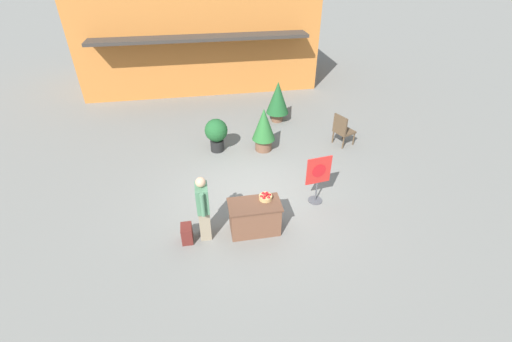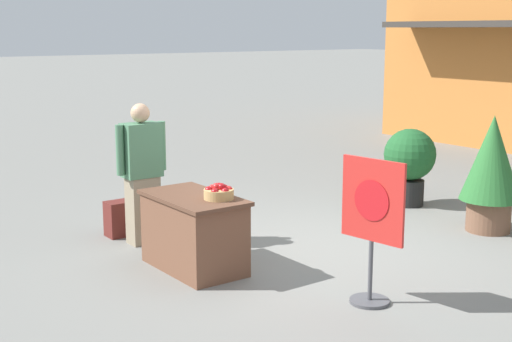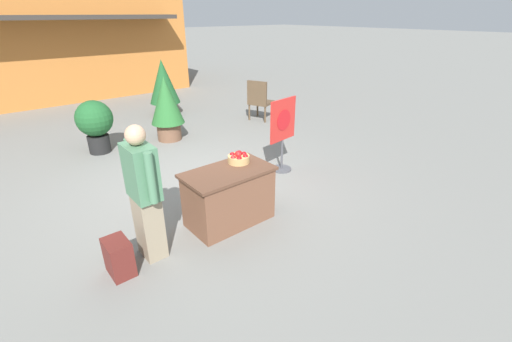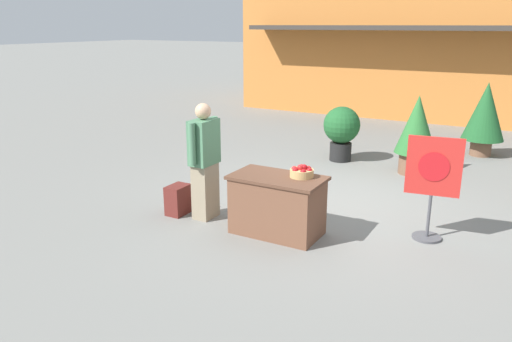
{
  "view_description": "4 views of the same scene",
  "coord_description": "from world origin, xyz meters",
  "px_view_note": "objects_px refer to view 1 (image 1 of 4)",
  "views": [
    {
      "loc": [
        -1.24,
        -7.09,
        5.58
      ],
      "look_at": [
        -0.06,
        -0.47,
        1.07
      ],
      "focal_mm": 24.0,
      "sensor_mm": 36.0,
      "label": 1
    },
    {
      "loc": [
        5.75,
        -4.92,
        2.41
      ],
      "look_at": [
        0.01,
        -0.72,
        0.99
      ],
      "focal_mm": 50.0,
      "sensor_mm": 36.0,
      "label": 2
    },
    {
      "loc": [
        -2.54,
        -4.64,
        2.63
      ],
      "look_at": [
        0.15,
        -1.4,
        0.68
      ],
      "focal_mm": 24.0,
      "sensor_mm": 36.0,
      "label": 3
    },
    {
      "loc": [
        2.46,
        -6.65,
        2.6
      ],
      "look_at": [
        -0.73,
        -1.01,
        0.69
      ],
      "focal_mm": 35.0,
      "sensor_mm": 36.0,
      "label": 4
    }
  ],
  "objects_px": {
    "apple_basket": "(266,197)",
    "patio_chair": "(342,129)",
    "person_visitor": "(203,208)",
    "backpack": "(187,234)",
    "potted_plant_near_left": "(264,128)",
    "poster_board": "(318,178)",
    "potted_plant_near_right": "(216,133)",
    "display_table": "(255,217)",
    "potted_plant_far_right": "(278,99)"
  },
  "relations": [
    {
      "from": "backpack",
      "to": "display_table",
      "type": "bearing_deg",
      "value": 2.99
    },
    {
      "from": "poster_board",
      "to": "potted_plant_near_right",
      "type": "distance_m",
      "value": 3.8
    },
    {
      "from": "patio_chair",
      "to": "display_table",
      "type": "bearing_deg",
      "value": -157.43
    },
    {
      "from": "apple_basket",
      "to": "potted_plant_near_right",
      "type": "bearing_deg",
      "value": 102.54
    },
    {
      "from": "patio_chair",
      "to": "potted_plant_far_right",
      "type": "height_order",
      "value": "potted_plant_far_right"
    },
    {
      "from": "backpack",
      "to": "potted_plant_far_right",
      "type": "relative_size",
      "value": 0.28
    },
    {
      "from": "apple_basket",
      "to": "potted_plant_near_right",
      "type": "distance_m",
      "value": 3.79
    },
    {
      "from": "backpack",
      "to": "poster_board",
      "type": "height_order",
      "value": "poster_board"
    },
    {
      "from": "person_visitor",
      "to": "backpack",
      "type": "bearing_deg",
      "value": -167.71
    },
    {
      "from": "display_table",
      "to": "poster_board",
      "type": "distance_m",
      "value": 1.93
    },
    {
      "from": "person_visitor",
      "to": "potted_plant_far_right",
      "type": "height_order",
      "value": "person_visitor"
    },
    {
      "from": "apple_basket",
      "to": "potted_plant_near_left",
      "type": "height_order",
      "value": "potted_plant_near_left"
    },
    {
      "from": "person_visitor",
      "to": "poster_board",
      "type": "height_order",
      "value": "person_visitor"
    },
    {
      "from": "apple_basket",
      "to": "potted_plant_near_left",
      "type": "distance_m",
      "value": 3.54
    },
    {
      "from": "potted_plant_near_left",
      "to": "person_visitor",
      "type": "bearing_deg",
      "value": -119.53
    },
    {
      "from": "apple_basket",
      "to": "poster_board",
      "type": "relative_size",
      "value": 0.23
    },
    {
      "from": "backpack",
      "to": "poster_board",
      "type": "distance_m",
      "value": 3.42
    },
    {
      "from": "backpack",
      "to": "potted_plant_far_right",
      "type": "height_order",
      "value": "potted_plant_far_right"
    },
    {
      "from": "apple_basket",
      "to": "potted_plant_near_left",
      "type": "bearing_deg",
      "value": 79.5
    },
    {
      "from": "apple_basket",
      "to": "patio_chair",
      "type": "bearing_deg",
      "value": 46.31
    },
    {
      "from": "apple_basket",
      "to": "person_visitor",
      "type": "xyz_separation_m",
      "value": [
        -1.39,
        -0.12,
        -0.02
      ]
    },
    {
      "from": "person_visitor",
      "to": "backpack",
      "type": "relative_size",
      "value": 3.82
    },
    {
      "from": "backpack",
      "to": "poster_board",
      "type": "xyz_separation_m",
      "value": [
        3.27,
        0.86,
        0.53
      ]
    },
    {
      "from": "potted_plant_near_right",
      "to": "potted_plant_far_right",
      "type": "xyz_separation_m",
      "value": [
        2.38,
        1.79,
        0.23
      ]
    },
    {
      "from": "patio_chair",
      "to": "potted_plant_near_right",
      "type": "bearing_deg",
      "value": 152.81
    },
    {
      "from": "display_table",
      "to": "patio_chair",
      "type": "distance_m",
      "value": 4.93
    },
    {
      "from": "person_visitor",
      "to": "display_table",
      "type": "bearing_deg",
      "value": 0.0
    },
    {
      "from": "potted_plant_near_right",
      "to": "patio_chair",
      "type": "bearing_deg",
      "value": -4.72
    },
    {
      "from": "potted_plant_near_right",
      "to": "backpack",
      "type": "bearing_deg",
      "value": -104.24
    },
    {
      "from": "backpack",
      "to": "patio_chair",
      "type": "bearing_deg",
      "value": 35.4
    },
    {
      "from": "display_table",
      "to": "poster_board",
      "type": "xyz_separation_m",
      "value": [
        1.73,
        0.78,
        0.35
      ]
    },
    {
      "from": "person_visitor",
      "to": "potted_plant_near_left",
      "type": "height_order",
      "value": "person_visitor"
    },
    {
      "from": "display_table",
      "to": "potted_plant_near_right",
      "type": "relative_size",
      "value": 1.1
    },
    {
      "from": "person_visitor",
      "to": "patio_chair",
      "type": "height_order",
      "value": "person_visitor"
    },
    {
      "from": "person_visitor",
      "to": "apple_basket",
      "type": "bearing_deg",
      "value": 5.34
    },
    {
      "from": "display_table",
      "to": "potted_plant_far_right",
      "type": "height_order",
      "value": "potted_plant_far_right"
    },
    {
      "from": "poster_board",
      "to": "potted_plant_far_right",
      "type": "bearing_deg",
      "value": 170.59
    },
    {
      "from": "potted_plant_near_right",
      "to": "potted_plant_far_right",
      "type": "relative_size",
      "value": 0.72
    },
    {
      "from": "apple_basket",
      "to": "potted_plant_far_right",
      "type": "relative_size",
      "value": 0.2
    },
    {
      "from": "apple_basket",
      "to": "poster_board",
      "type": "distance_m",
      "value": 1.6
    },
    {
      "from": "person_visitor",
      "to": "potted_plant_near_right",
      "type": "relative_size",
      "value": 1.5
    },
    {
      "from": "potted_plant_far_right",
      "to": "patio_chair",
      "type": "bearing_deg",
      "value": -52.12
    },
    {
      "from": "person_visitor",
      "to": "potted_plant_near_left",
      "type": "distance_m",
      "value": 4.14
    },
    {
      "from": "person_visitor",
      "to": "potted_plant_near_right",
      "type": "height_order",
      "value": "person_visitor"
    },
    {
      "from": "potted_plant_near_left",
      "to": "potted_plant_near_right",
      "type": "relative_size",
      "value": 1.32
    },
    {
      "from": "display_table",
      "to": "potted_plant_near_left",
      "type": "relative_size",
      "value": 0.83
    },
    {
      "from": "apple_basket",
      "to": "potted_plant_far_right",
      "type": "distance_m",
      "value": 5.7
    },
    {
      "from": "display_table",
      "to": "potted_plant_near_right",
      "type": "bearing_deg",
      "value": 98.17
    },
    {
      "from": "backpack",
      "to": "person_visitor",
      "type": "bearing_deg",
      "value": 11.9
    },
    {
      "from": "display_table",
      "to": "person_visitor",
      "type": "bearing_deg",
      "value": 179.62
    }
  ]
}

